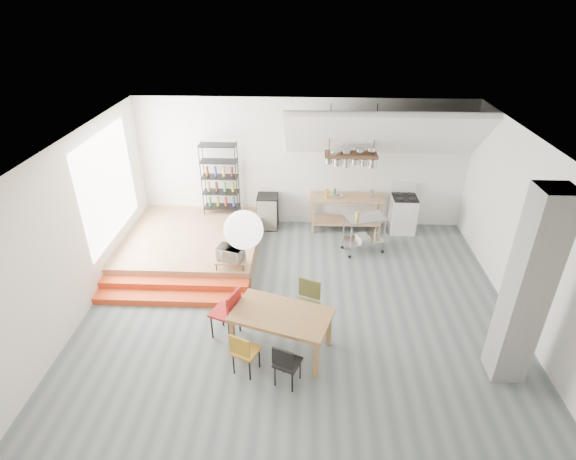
{
  "coord_description": "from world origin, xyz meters",
  "views": [
    {
      "loc": [
        0.09,
        -6.88,
        5.46
      ],
      "look_at": [
        -0.24,
        0.8,
        1.24
      ],
      "focal_mm": 28.0,
      "sensor_mm": 36.0,
      "label": 1
    }
  ],
  "objects_px": {
    "stove": "(403,213)",
    "mini_fridge": "(268,212)",
    "dining_table": "(281,318)",
    "rolling_cart": "(364,229)"
  },
  "relations": [
    {
      "from": "dining_table",
      "to": "rolling_cart",
      "type": "height_order",
      "value": "rolling_cart"
    },
    {
      "from": "dining_table",
      "to": "mini_fridge",
      "type": "bearing_deg",
      "value": 115.48
    },
    {
      "from": "stove",
      "to": "dining_table",
      "type": "height_order",
      "value": "stove"
    },
    {
      "from": "stove",
      "to": "dining_table",
      "type": "relative_size",
      "value": 0.66
    },
    {
      "from": "stove",
      "to": "mini_fridge",
      "type": "bearing_deg",
      "value": 179.25
    },
    {
      "from": "mini_fridge",
      "to": "dining_table",
      "type": "bearing_deg",
      "value": -82.25
    },
    {
      "from": "stove",
      "to": "dining_table",
      "type": "bearing_deg",
      "value": -122.67
    },
    {
      "from": "dining_table",
      "to": "rolling_cart",
      "type": "relative_size",
      "value": 1.8
    },
    {
      "from": "rolling_cart",
      "to": "mini_fridge",
      "type": "xyz_separation_m",
      "value": [
        -2.29,
        1.08,
        -0.14
      ]
    },
    {
      "from": "stove",
      "to": "rolling_cart",
      "type": "distance_m",
      "value": 1.49
    }
  ]
}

